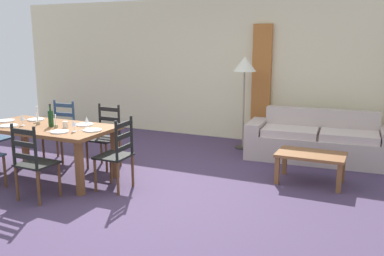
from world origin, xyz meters
TOP-DOWN VIEW (x-y plane):
  - ground_plane at (0.00, 0.00)m, footprint 9.60×9.60m
  - wall_far at (0.00, 3.30)m, footprint 9.60×0.16m
  - curtain_panel_left at (0.80, 3.16)m, footprint 0.35×0.08m
  - dining_table at (-1.34, -0.11)m, footprint 1.90×0.96m
  - dining_chair_near_right at (-0.88, -0.84)m, footprint 0.44×0.42m
  - dining_chair_far_left at (-1.80, 0.66)m, footprint 0.44×0.43m
  - dining_chair_far_right at (-0.92, 0.65)m, footprint 0.43×0.41m
  - dining_chair_head_east at (-0.18, -0.12)m, footprint 0.41×0.43m
  - dinner_plate_near_left at (-1.79, -0.36)m, footprint 0.24×0.24m
  - fork_near_left at (-1.94, -0.36)m, footprint 0.02×0.17m
  - dinner_plate_near_right at (-0.89, -0.36)m, footprint 0.24×0.24m
  - fork_near_right at (-1.04, -0.36)m, footprint 0.03×0.17m
  - dinner_plate_far_left at (-1.79, 0.14)m, footprint 0.24×0.24m
  - fork_far_left at (-1.94, 0.14)m, footprint 0.02×0.17m
  - dinner_plate_far_right at (-0.89, 0.14)m, footprint 0.24×0.24m
  - fork_far_right at (-1.04, 0.14)m, footprint 0.02×0.17m
  - dinner_plate_head_west at (-2.12, -0.11)m, footprint 0.24×0.24m
  - dinner_plate_head_east at (-0.56, -0.11)m, footprint 0.24×0.24m
  - fork_head_east at (-0.71, -0.11)m, footprint 0.03×0.17m
  - wine_bottle at (-1.24, -0.12)m, footprint 0.07×0.07m
  - wine_glass_near_left at (-1.66, -0.23)m, footprint 0.06×0.06m
  - wine_glass_near_right at (-0.75, -0.24)m, footprint 0.06×0.06m
  - wine_glass_far_left at (-1.66, 0.04)m, footprint 0.06×0.06m
  - wine_glass_far_right at (-0.74, 0.02)m, footprint 0.06×0.06m
  - coffee_cup_primary at (-1.01, -0.10)m, footprint 0.07×0.07m
  - candle_tall at (-1.52, -0.09)m, footprint 0.05×0.05m
  - candle_short at (-1.14, -0.15)m, footprint 0.05×0.05m
  - couch at (2.00, 2.41)m, footprint 2.33×0.96m
  - coffee_table at (2.06, 1.19)m, footprint 0.90×0.56m
  - standing_lamp at (0.65, 2.59)m, footprint 0.40×0.40m

SIDE VIEW (x-z plane):
  - ground_plane at x=0.00m, z-range -0.02..0.00m
  - couch at x=2.00m, z-range -0.11..0.69m
  - coffee_table at x=2.06m, z-range 0.15..0.57m
  - dining_chair_near_right at x=-0.88m, z-range 0.00..0.96m
  - dining_chair_far_left at x=-1.80m, z-range 0.00..0.96m
  - dining_chair_far_right at x=-0.92m, z-range 0.00..0.96m
  - dining_chair_head_east at x=-0.18m, z-range 0.00..0.96m
  - dining_table at x=-1.34m, z-range 0.29..1.04m
  - fork_near_left at x=-1.94m, z-range 0.75..0.76m
  - fork_near_right at x=-1.04m, z-range 0.75..0.76m
  - fork_far_left at x=-1.94m, z-range 0.75..0.76m
  - fork_far_right at x=-1.04m, z-range 0.75..0.76m
  - fork_head_east at x=-0.71m, z-range 0.75..0.76m
  - dinner_plate_near_left at x=-1.79m, z-range 0.75..0.77m
  - dinner_plate_near_right at x=-0.89m, z-range 0.75..0.77m
  - dinner_plate_far_left at x=-1.79m, z-range 0.75..0.77m
  - dinner_plate_far_right at x=-0.89m, z-range 0.75..0.77m
  - dinner_plate_head_west at x=-2.12m, z-range 0.75..0.77m
  - dinner_plate_head_east at x=-0.56m, z-range 0.75..0.77m
  - coffee_cup_primary at x=-1.01m, z-range 0.75..0.84m
  - candle_short at x=-1.14m, z-range 0.71..0.89m
  - candle_tall at x=-1.52m, z-range 0.69..0.95m
  - wine_glass_near_left at x=-1.66m, z-range 0.78..0.94m
  - wine_glass_near_right at x=-0.75m, z-range 0.78..0.94m
  - wine_glass_far_left at x=-1.66m, z-range 0.78..0.94m
  - wine_glass_far_right at x=-0.74m, z-range 0.78..0.94m
  - wine_bottle at x=-1.24m, z-range 0.71..1.03m
  - curtain_panel_left at x=0.80m, z-range 0.00..2.20m
  - wall_far at x=0.00m, z-range 0.00..2.70m
  - standing_lamp at x=0.65m, z-range 0.59..2.23m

